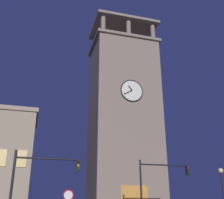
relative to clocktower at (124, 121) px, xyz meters
The scene contains 5 objects.
clocktower is the anchor object (origin of this frame).
traffic_signal_near 21.50m from the clocktower, 55.40° to the left, with size 4.11×0.41×5.18m.
traffic_signal_mid 14.71m from the clocktower, 85.29° to the left, with size 4.67×0.41×5.57m.
street_lamp 16.52m from the clocktower, 108.86° to the left, with size 0.44×0.44×4.97m.
no_horn_sign 18.57m from the clocktower, 56.01° to the left, with size 0.78×0.14×3.01m.
Camera 1 is at (8.53, 29.38, 1.99)m, focal length 44.02 mm.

